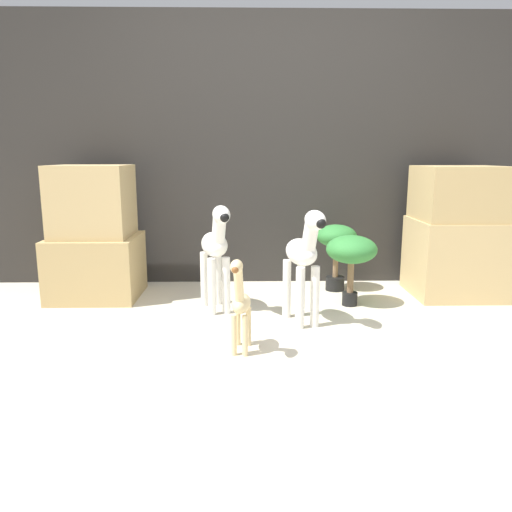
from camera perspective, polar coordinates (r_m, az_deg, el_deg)
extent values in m
plane|color=beige|center=(2.79, 3.81, -11.26)|extent=(14.00, 14.00, 0.00)
cube|color=#2D2B28|center=(4.23, 2.05, 11.81)|extent=(6.40, 0.08, 2.20)
cube|color=tan|center=(4.00, -17.76, -1.18)|extent=(0.64, 0.60, 0.47)
cube|color=tan|center=(3.93, -18.21, 5.97)|extent=(0.55, 0.51, 0.53)
cube|color=tan|center=(4.15, 21.75, -0.19)|extent=(0.64, 0.60, 0.59)
cube|color=tan|center=(4.08, 22.27, 6.66)|extent=(0.61, 0.57, 0.40)
cylinder|color=white|center=(3.18, 6.74, -4.64)|extent=(0.06, 0.06, 0.39)
cylinder|color=white|center=(3.14, 5.04, -4.81)|extent=(0.06, 0.06, 0.39)
cylinder|color=white|center=(3.38, 5.15, -3.61)|extent=(0.06, 0.06, 0.39)
cylinder|color=white|center=(3.35, 3.54, -3.75)|extent=(0.06, 0.06, 0.39)
ellipsoid|color=white|center=(3.20, 5.18, 0.46)|extent=(0.25, 0.36, 0.17)
cylinder|color=white|center=(3.05, 6.24, 2.47)|extent=(0.13, 0.17, 0.23)
ellipsoid|color=white|center=(2.98, 6.78, 4.10)|extent=(0.16, 0.22, 0.12)
sphere|color=black|center=(2.90, 7.45, 3.69)|extent=(0.06, 0.06, 0.06)
cube|color=black|center=(3.05, 6.24, 2.67)|extent=(0.05, 0.09, 0.19)
cylinder|color=white|center=(3.43, -3.43, -3.39)|extent=(0.06, 0.06, 0.39)
cylinder|color=white|center=(3.40, -5.08, -3.52)|extent=(0.06, 0.06, 0.39)
cylinder|color=white|center=(3.64, -4.37, -2.50)|extent=(0.06, 0.06, 0.39)
cylinder|color=white|center=(3.62, -5.93, -2.61)|extent=(0.06, 0.06, 0.39)
ellipsoid|color=white|center=(3.47, -4.79, 1.32)|extent=(0.26, 0.37, 0.17)
cylinder|color=white|center=(3.31, -4.25, 3.22)|extent=(0.13, 0.17, 0.23)
ellipsoid|color=white|center=(3.24, -3.99, 4.74)|extent=(0.16, 0.22, 0.12)
sphere|color=black|center=(3.16, -3.61, 4.39)|extent=(0.06, 0.06, 0.06)
cube|color=black|center=(3.31, -4.25, 3.40)|extent=(0.05, 0.09, 0.19)
cylinder|color=beige|center=(2.74, -1.26, -9.08)|extent=(0.03, 0.03, 0.23)
cylinder|color=beige|center=(2.75, -2.54, -9.03)|extent=(0.03, 0.03, 0.23)
cylinder|color=beige|center=(2.88, -0.87, -8.01)|extent=(0.03, 0.03, 0.23)
cylinder|color=beige|center=(2.89, -2.09, -7.97)|extent=(0.03, 0.03, 0.23)
ellipsoid|color=beige|center=(2.76, -1.70, -5.42)|extent=(0.13, 0.23, 0.10)
cylinder|color=beige|center=(2.64, -1.99, -3.15)|extent=(0.06, 0.13, 0.24)
ellipsoid|color=beige|center=(2.54, -2.24, -1.21)|extent=(0.08, 0.13, 0.07)
sphere|color=brown|center=(2.49, -2.40, -1.60)|extent=(0.04, 0.04, 0.04)
cylinder|color=black|center=(4.09, 9.01, -3.11)|extent=(0.15, 0.15, 0.11)
cylinder|color=brown|center=(4.05, 9.08, -0.67)|extent=(0.04, 0.04, 0.25)
ellipsoid|color=#337F38|center=(4.01, 9.18, 2.30)|extent=(0.32, 0.32, 0.18)
cylinder|color=black|center=(3.70, 10.65, -4.82)|extent=(0.11, 0.11, 0.10)
cylinder|color=brown|center=(3.66, 10.75, -2.45)|extent=(0.05, 0.05, 0.22)
ellipsoid|color=#337F38|center=(3.62, 10.87, 0.76)|extent=(0.36, 0.36, 0.20)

